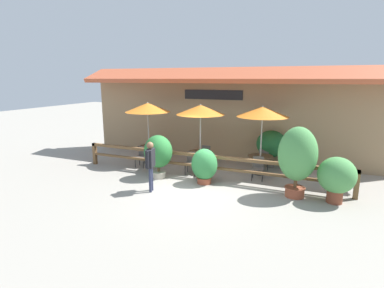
% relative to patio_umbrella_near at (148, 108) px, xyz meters
% --- Properties ---
extents(ground_plane, '(60.00, 60.00, 0.00)m').
position_rel_patio_umbrella_near_xyz_m(ground_plane, '(3.07, -2.24, -2.48)').
color(ground_plane, gray).
extents(building_facade, '(14.28, 1.49, 4.23)m').
position_rel_patio_umbrella_near_xyz_m(building_facade, '(3.07, 1.86, -0.31)').
color(building_facade, '#997A56').
rests_on(building_facade, ground).
extents(patio_railing, '(10.40, 0.14, 0.95)m').
position_rel_patio_umbrella_near_xyz_m(patio_railing, '(3.07, -1.19, -1.78)').
color(patio_railing, brown).
rests_on(patio_railing, ground).
extents(patio_umbrella_near, '(1.98, 1.98, 2.72)m').
position_rel_patio_umbrella_near_xyz_m(patio_umbrella_near, '(0.00, 0.00, 0.00)').
color(patio_umbrella_near, '#B7B2A8').
rests_on(patio_umbrella_near, ground).
extents(dining_table_near, '(1.01, 1.01, 0.73)m').
position_rel_patio_umbrella_near_xyz_m(dining_table_near, '(-0.00, 0.00, -1.89)').
color(dining_table_near, '#4C3826').
rests_on(dining_table_near, ground).
extents(chair_near_streetside, '(0.45, 0.45, 0.86)m').
position_rel_patio_umbrella_near_xyz_m(chair_near_streetside, '(0.06, -0.71, -1.99)').
color(chair_near_streetside, '#514C47').
rests_on(chair_near_streetside, ground).
extents(chair_near_wallside, '(0.48, 0.48, 0.86)m').
position_rel_patio_umbrella_near_xyz_m(chair_near_wallside, '(0.06, 0.71, -1.99)').
color(chair_near_wallside, '#514C47').
rests_on(chair_near_wallside, ground).
extents(patio_umbrella_middle, '(1.98, 1.98, 2.72)m').
position_rel_patio_umbrella_near_xyz_m(patio_umbrella_middle, '(2.49, -0.02, 0.00)').
color(patio_umbrella_middle, '#B7B2A8').
rests_on(patio_umbrella_middle, ground).
extents(dining_table_middle, '(1.01, 1.01, 0.73)m').
position_rel_patio_umbrella_near_xyz_m(dining_table_middle, '(2.49, -0.02, -1.89)').
color(dining_table_middle, '#4C3826').
rests_on(dining_table_middle, ground).
extents(chair_middle_streetside, '(0.48, 0.48, 0.86)m').
position_rel_patio_umbrella_near_xyz_m(chair_middle_streetside, '(2.41, -0.80, -1.99)').
color(chair_middle_streetside, '#514C47').
rests_on(chair_middle_streetside, ground).
extents(chair_middle_wallside, '(0.46, 0.46, 0.86)m').
position_rel_patio_umbrella_near_xyz_m(chair_middle_wallside, '(2.53, 0.75, -1.99)').
color(chair_middle_wallside, '#514C47').
rests_on(chair_middle_wallside, ground).
extents(patio_umbrella_far, '(1.98, 1.98, 2.72)m').
position_rel_patio_umbrella_near_xyz_m(patio_umbrella_far, '(4.94, 0.24, 0.00)').
color(patio_umbrella_far, '#B7B2A8').
rests_on(patio_umbrella_far, ground).
extents(dining_table_far, '(1.01, 1.01, 0.73)m').
position_rel_patio_umbrella_near_xyz_m(dining_table_far, '(4.94, 0.24, -1.89)').
color(dining_table_far, '#4C3826').
rests_on(dining_table_far, ground).
extents(chair_far_streetside, '(0.46, 0.46, 0.86)m').
position_rel_patio_umbrella_near_xyz_m(chair_far_streetside, '(4.99, -0.49, -1.99)').
color(chair_far_streetside, '#514C47').
rests_on(chair_far_streetside, ground).
extents(chair_far_wallside, '(0.46, 0.46, 0.86)m').
position_rel_patio_umbrella_near_xyz_m(chair_far_wallside, '(4.98, 0.97, -1.99)').
color(chair_far_wallside, '#514C47').
rests_on(chair_far_wallside, ground).
extents(potted_plant_broad_leaf, '(1.20, 1.08, 2.28)m').
position_rel_patio_umbrella_near_xyz_m(potted_plant_broad_leaf, '(6.41, -1.72, -1.13)').
color(potted_plant_broad_leaf, '#9E4C33').
rests_on(potted_plant_broad_leaf, ground).
extents(potted_plant_corner_fern, '(1.10, 0.99, 1.65)m').
position_rel_patio_umbrella_near_xyz_m(potted_plant_corner_fern, '(1.44, -1.72, -1.50)').
color(potted_plant_corner_fern, '#B7AD99').
rests_on(potted_plant_corner_fern, ground).
extents(potted_plant_entrance_palm, '(1.11, 1.00, 1.44)m').
position_rel_patio_umbrella_near_xyz_m(potted_plant_entrance_palm, '(7.57, -1.75, -1.65)').
color(potted_plant_entrance_palm, brown).
rests_on(potted_plant_entrance_palm, ground).
extents(potted_plant_small_flowering, '(0.95, 0.85, 1.28)m').
position_rel_patio_umbrella_near_xyz_m(potted_plant_small_flowering, '(3.28, -1.66, -1.81)').
color(potted_plant_small_flowering, '#9E4C33').
rests_on(potted_plant_small_flowering, ground).
extents(potted_plant_tall_tropical, '(1.24, 1.12, 1.60)m').
position_rel_patio_umbrella_near_xyz_m(potted_plant_tall_tropical, '(5.19, 1.31, -1.47)').
color(potted_plant_tall_tropical, '#564C47').
rests_on(potted_plant_tall_tropical, ground).
extents(pedestrian, '(0.31, 0.58, 1.70)m').
position_rel_patio_umbrella_near_xyz_m(pedestrian, '(1.91, -3.10, -1.38)').
color(pedestrian, '#2D334C').
rests_on(pedestrian, ground).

